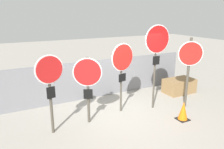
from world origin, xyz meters
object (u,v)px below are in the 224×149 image
(stop_sign_4, at_px, (190,61))
(stop_sign_2, at_px, (122,62))
(stop_sign_1, at_px, (88,79))
(traffic_cone_0, at_px, (183,111))
(stop_sign_0, at_px, (50,79))
(storage_crate, at_px, (179,86))
(stop_sign_3, at_px, (157,46))

(stop_sign_4, bearing_deg, stop_sign_2, -168.33)
(stop_sign_1, height_order, traffic_cone_0, stop_sign_1)
(stop_sign_0, xyz_separation_m, storage_crate, (5.18, 0.81, -1.24))
(stop_sign_0, distance_m, stop_sign_3, 3.40)
(stop_sign_3, height_order, storage_crate, stop_sign_3)
(stop_sign_4, height_order, traffic_cone_0, stop_sign_4)
(stop_sign_3, relative_size, stop_sign_4, 1.18)
(stop_sign_0, distance_m, stop_sign_2, 2.31)
(stop_sign_1, distance_m, traffic_cone_0, 3.01)
(stop_sign_0, height_order, storage_crate, stop_sign_0)
(stop_sign_3, xyz_separation_m, stop_sign_4, (1.04, -0.40, -0.49))
(stop_sign_0, height_order, stop_sign_3, stop_sign_3)
(stop_sign_3, bearing_deg, stop_sign_4, -18.78)
(stop_sign_3, bearing_deg, stop_sign_0, -176.95)
(stop_sign_0, distance_m, stop_sign_1, 1.06)
(stop_sign_2, relative_size, storage_crate, 1.86)
(stop_sign_2, xyz_separation_m, stop_sign_4, (2.12, -0.67, -0.04))
(traffic_cone_0, bearing_deg, stop_sign_0, 164.75)
(stop_sign_0, height_order, stop_sign_1, stop_sign_0)
(stop_sign_2, height_order, traffic_cone_0, stop_sign_2)
(stop_sign_4, distance_m, storage_crate, 1.92)
(traffic_cone_0, relative_size, storage_crate, 0.48)
(traffic_cone_0, distance_m, storage_crate, 2.38)
(stop_sign_0, distance_m, storage_crate, 5.39)
(stop_sign_3, relative_size, storage_crate, 2.30)
(stop_sign_0, height_order, stop_sign_2, stop_sign_2)
(stop_sign_2, distance_m, stop_sign_3, 1.20)
(stop_sign_2, relative_size, stop_sign_4, 0.95)
(stop_sign_1, xyz_separation_m, storage_crate, (4.14, 0.70, -1.07))
(stop_sign_2, bearing_deg, stop_sign_0, 175.48)
(stop_sign_0, distance_m, traffic_cone_0, 3.96)
(stop_sign_2, xyz_separation_m, traffic_cone_0, (1.35, -1.33, -1.36))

